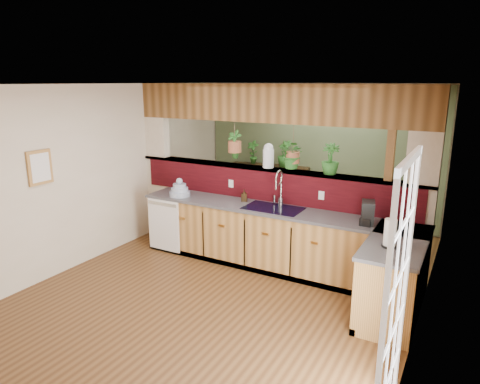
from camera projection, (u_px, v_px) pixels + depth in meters
The scene contains 27 objects.
ground at pixel (223, 291), 5.54m from camera, with size 4.60×7.00×0.01m, color #523419.
ceiling at pixel (221, 84), 4.88m from camera, with size 4.60×7.00×0.01m, color brown.
wall_back at pixel (317, 153), 8.17m from camera, with size 4.60×0.02×2.60m, color beige.
wall_left at pixel (89, 175), 6.29m from camera, with size 0.02×7.00×2.60m, color beige.
wall_right at pixel (425, 224), 4.13m from camera, with size 0.02×7.00×2.60m, color beige.
pass_through_partition at pixel (271, 181), 6.36m from camera, with size 4.60×0.21×2.60m.
pass_through_ledge at pixel (269, 169), 6.33m from camera, with size 4.60×0.21×0.04m, color brown.
header_beam at pixel (270, 104), 6.09m from camera, with size 4.60×0.15×0.55m, color brown.
sage_backwall at pixel (317, 153), 8.15m from camera, with size 4.55×0.02×2.55m, color #5E714D.
countertop at pixel (309, 248), 5.77m from camera, with size 4.14×1.52×0.90m.
dishwasher at pixel (164, 225), 6.68m from camera, with size 0.58×0.03×0.82m.
navy_sink at pixel (273, 214), 6.04m from camera, with size 0.82×0.50×0.18m.
french_door at pixel (395, 306), 3.11m from camera, with size 0.06×1.02×2.16m, color white.
framed_print at pixel (40, 167), 5.54m from camera, with size 0.04×0.35×0.45m.
faucet at pixel (279, 187), 6.06m from camera, with size 0.23×0.23×0.53m.
dish_stack at pixel (180, 190), 6.65m from camera, with size 0.33×0.33×0.28m.
soap_dispenser at pixel (244, 195), 6.34m from camera, with size 0.08×0.08×0.18m, color #342513.
coffee_maker at pixel (367, 214), 5.32m from camera, with size 0.16×0.26×0.29m.
paper_towel at pixel (390, 234), 4.58m from camera, with size 0.16×0.16×0.33m.
glass_jar at pixel (268, 156), 6.29m from camera, with size 0.16×0.16×0.37m.
ledge_plant_right at pixel (330, 159), 5.84m from camera, with size 0.24×0.24×0.43m, color #255F21.
hanging_plant_a at pixel (235, 135), 6.49m from camera, with size 0.24×0.20×0.56m.
hanging_plant_b at pixel (293, 142), 6.05m from camera, with size 0.45×0.41×0.55m.
shelving_console at pixel (269, 191), 8.58m from camera, with size 1.57×0.42×1.05m, color black.
shelf_plant_a at pixel (253, 152), 8.56m from camera, with size 0.24×0.17×0.46m, color #255F21.
shelf_plant_b at pixel (285, 154), 8.23m from camera, with size 0.28×0.28×0.51m, color #255F21.
floor_plant at pixel (361, 221), 7.18m from camera, with size 0.63×0.55×0.70m, color #255F21.
Camera 1 is at (2.64, -4.29, 2.64)m, focal length 32.00 mm.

